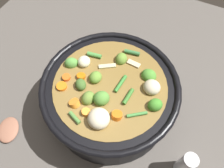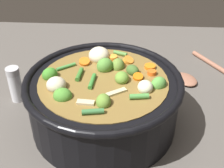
% 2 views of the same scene
% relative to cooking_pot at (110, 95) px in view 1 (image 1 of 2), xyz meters
% --- Properties ---
extents(ground_plane, '(1.10, 1.10, 0.00)m').
position_rel_cooking_pot_xyz_m(ground_plane, '(0.00, -0.00, -0.07)').
color(ground_plane, '#514C47').
extents(cooking_pot, '(0.33, 0.33, 0.14)m').
position_rel_cooking_pot_xyz_m(cooking_pot, '(0.00, 0.00, 0.00)').
color(cooking_pot, black).
rests_on(cooking_pot, ground_plane).
extents(salt_shaker, '(0.03, 0.03, 0.09)m').
position_rel_cooking_pot_xyz_m(salt_shaker, '(-0.22, 0.07, -0.02)').
color(salt_shaker, silver).
rests_on(salt_shaker, ground_plane).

